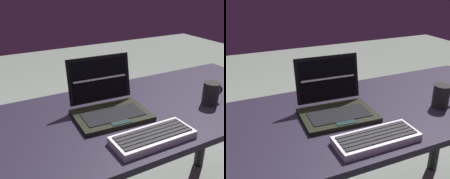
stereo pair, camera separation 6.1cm
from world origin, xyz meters
TOP-DOWN VIEW (x-y plane):
  - desk at (0.00, 0.00)m, footprint 1.67×0.64m
  - laptop_front at (-0.09, 0.03)m, footprint 0.31×0.26m
  - external_keyboard at (-0.04, -0.23)m, footprint 0.30×0.12m
  - coffee_mug at (0.35, -0.11)m, footprint 0.11×0.07m

SIDE VIEW (x-z plane):
  - desk at x=0.00m, z-range 0.24..0.99m
  - external_keyboard at x=-0.04m, z-range 0.75..0.78m
  - laptop_front at x=-0.09m, z-range 0.68..0.90m
  - coffee_mug at x=0.35m, z-range 0.75..0.85m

